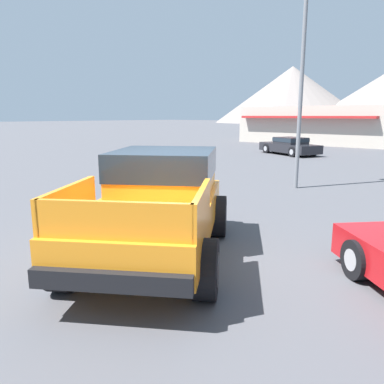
# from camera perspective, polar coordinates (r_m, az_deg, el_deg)

# --- Properties ---
(ground_plane) EXTENTS (320.00, 320.00, 0.00)m
(ground_plane) POSITION_cam_1_polar(r_m,az_deg,el_deg) (7.08, -2.82, -9.49)
(ground_plane) COLOR #4C4C51
(orange_pickup_truck) EXTENTS (4.36, 5.11, 1.88)m
(orange_pickup_truck) POSITION_cam_1_polar(r_m,az_deg,el_deg) (6.97, -5.10, -0.69)
(orange_pickup_truck) COLOR orange
(orange_pickup_truck) RESTS_ON ground_plane
(parked_car_dark) EXTENTS (4.73, 3.34, 1.13)m
(parked_car_dark) POSITION_cam_1_polar(r_m,az_deg,el_deg) (25.73, 14.65, 6.84)
(parked_car_dark) COLOR #232328
(parked_car_dark) RESTS_ON ground_plane
(street_lamp_post) EXTENTS (0.90, 0.24, 7.65)m
(street_lamp_post) POSITION_cam_1_polar(r_m,az_deg,el_deg) (13.80, 16.58, 19.69)
(street_lamp_post) COLOR slate
(street_lamp_post) RESTS_ON ground_plane
(storefront_building) EXTENTS (13.45, 7.91, 3.35)m
(storefront_building) POSITION_cam_1_polar(r_m,az_deg,el_deg) (37.66, 19.05, 9.65)
(storefront_building) COLOR #BCB2A3
(storefront_building) RESTS_ON ground_plane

